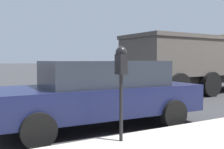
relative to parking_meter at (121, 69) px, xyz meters
The scene contains 4 objects.
ground_plane 3.02m from the parking_meter, 18.57° to the right, with size 220.00×220.00×0.00m, color #333335.
parking_meter is the anchor object (origin of this frame).
car_navy 1.83m from the parking_meter, 13.39° to the right, with size 2.21×4.92×1.52m.
dump_truck 8.94m from the parking_meter, 55.53° to the right, with size 3.05×7.51×2.79m.
Camera 1 is at (-6.28, 3.13, 1.55)m, focal length 42.00 mm.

